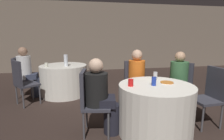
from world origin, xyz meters
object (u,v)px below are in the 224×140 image
at_px(chair_near_east, 211,92).
at_px(person_black_shirt, 101,97).
at_px(chair_far_southwest, 22,80).
at_px(table_near, 155,109).
at_px(chair_near_west, 90,97).
at_px(bottle_far, 66,60).
at_px(person_orange_shirt, 138,81).
at_px(chair_far_west, 20,74).
at_px(soda_can_silver, 155,76).
at_px(table_far, 64,80).
at_px(pizza_plate_near, 167,83).
at_px(chair_near_north, 135,81).
at_px(person_white_shirt, 28,72).
at_px(chair_near_northeast, 180,84).
at_px(soda_can_blue, 154,81).
at_px(person_green_jacket, 177,85).

height_order(chair_near_east, person_black_shirt, person_black_shirt).
bearing_deg(chair_far_southwest, table_near, 19.22).
bearing_deg(chair_near_west, bottle_far, -156.97).
relative_size(person_orange_shirt, bottle_far, 4.32).
xyz_separation_m(chair_far_west, soda_can_silver, (2.55, -1.74, 0.24)).
bearing_deg(table_far, pizza_plate_near, -50.73).
bearing_deg(chair_near_east, chair_far_west, 56.20).
distance_m(chair_near_north, person_orange_shirt, 0.17).
bearing_deg(pizza_plate_near, person_black_shirt, 176.30).
bearing_deg(chair_near_west, chair_near_east, 96.29).
bearing_deg(soda_can_silver, person_white_shirt, 143.89).
distance_m(chair_near_west, chair_near_northeast, 1.75).
distance_m(chair_near_north, bottle_far, 1.71).
relative_size(chair_near_north, chair_far_west, 1.00).
distance_m(chair_near_east, chair_far_west, 3.93).
relative_size(table_far, chair_near_north, 1.19).
distance_m(chair_near_west, soda_can_blue, 0.94).
height_order(person_black_shirt, soda_can_silver, person_black_shirt).
bearing_deg(soda_can_silver, soda_can_blue, -117.57).
height_order(chair_far_west, person_orange_shirt, person_orange_shirt).
bearing_deg(soda_can_blue, chair_far_west, 138.99).
xyz_separation_m(chair_near_east, chair_near_west, (-1.90, 0.10, 0.00)).
relative_size(chair_near_east, person_white_shirt, 0.80).
distance_m(chair_far_west, person_orange_shirt, 2.74).
bearing_deg(person_white_shirt, chair_far_southwest, 1.24).
bearing_deg(person_orange_shirt, table_far, -42.25).
height_order(chair_near_east, soda_can_blue, chair_near_east).
bearing_deg(person_orange_shirt, bottle_far, -40.40).
relative_size(chair_near_north, chair_far_southwest, 1.00).
bearing_deg(soda_can_silver, person_green_jacket, 18.71).
bearing_deg(chair_far_west, chair_far_southwest, 17.79).
bearing_deg(bottle_far, chair_far_southwest, -152.56).
bearing_deg(chair_near_west, person_orange_shirt, 133.28).
height_order(chair_near_east, chair_near_west, same).
bearing_deg(chair_far_west, chair_near_east, 57.95).
bearing_deg(chair_near_east, table_far, 46.72).
relative_size(person_white_shirt, bottle_far, 4.34).
bearing_deg(chair_near_northeast, soda_can_blue, 88.92).
height_order(table_near, person_black_shirt, person_black_shirt).
xyz_separation_m(person_black_shirt, bottle_far, (-0.60, 1.81, 0.30)).
distance_m(table_far, bottle_far, 0.53).
relative_size(chair_near_northeast, bottle_far, 3.47).
bearing_deg(chair_near_west, person_white_shirt, -136.01).
height_order(person_black_shirt, person_green_jacket, person_green_jacket).
bearing_deg(table_near, chair_near_northeast, 38.21).
bearing_deg(chair_near_west, chair_near_north, 139.91).
xyz_separation_m(chair_far_southwest, bottle_far, (0.85, 0.44, 0.31)).
bearing_deg(person_green_jacket, table_far, 14.21).
bearing_deg(chair_near_west, table_far, -155.85).
relative_size(chair_near_west, chair_near_northeast, 1.00).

